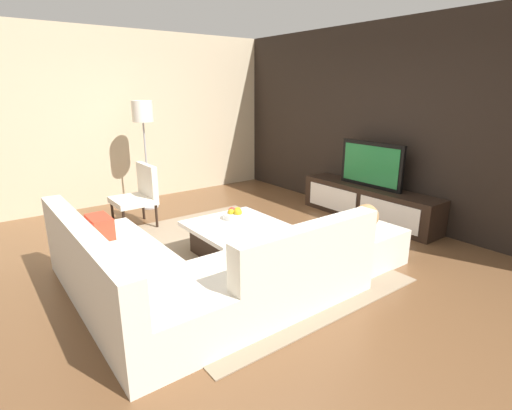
{
  "coord_description": "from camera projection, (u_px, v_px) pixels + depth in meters",
  "views": [
    {
      "loc": [
        3.47,
        -2.31,
        1.9
      ],
      "look_at": [
        -0.2,
        0.47,
        0.52
      ],
      "focal_mm": 27.65,
      "sensor_mm": 36.0,
      "label": 1
    }
  ],
  "objects": [
    {
      "name": "ground_plane",
      "position": [
        234.0,
        259.0,
        4.53
      ],
      "size": [
        14.0,
        14.0,
        0.0
      ],
      "primitive_type": "plane",
      "color": "brown"
    },
    {
      "name": "feature_wall_back",
      "position": [
        388.0,
        123.0,
        5.69
      ],
      "size": [
        6.4,
        0.12,
        2.8
      ],
      "primitive_type": "cube",
      "color": "black",
      "rests_on": "ground"
    },
    {
      "name": "side_wall_left",
      "position": [
        137.0,
        118.0,
        6.69
      ],
      "size": [
        0.12,
        5.2,
        2.8
      ],
      "primitive_type": "cube",
      "color": "beige",
      "rests_on": "ground"
    },
    {
      "name": "area_rug",
      "position": [
        230.0,
        256.0,
        4.61
      ],
      "size": [
        3.31,
        2.41,
        0.01
      ],
      "primitive_type": "cube",
      "color": "gray",
      "rests_on": "ground"
    },
    {
      "name": "media_console",
      "position": [
        368.0,
        203.0,
        5.84
      ],
      "size": [
        2.2,
        0.47,
        0.5
      ],
      "color": "black",
      "rests_on": "ground"
    },
    {
      "name": "television",
      "position": [
        371.0,
        165.0,
        5.68
      ],
      "size": [
        1.04,
        0.06,
        0.65
      ],
      "color": "black",
      "rests_on": "media_console"
    },
    {
      "name": "sectional_couch",
      "position": [
        187.0,
        274.0,
        3.56
      ],
      "size": [
        2.38,
        2.39,
        0.81
      ],
      "color": "silver",
      "rests_on": "ground"
    },
    {
      "name": "coffee_table",
      "position": [
        236.0,
        238.0,
        4.61
      ],
      "size": [
        1.0,
        1.0,
        0.38
      ],
      "color": "black",
      "rests_on": "ground"
    },
    {
      "name": "accent_chair_near",
      "position": [
        139.0,
        192.0,
        5.53
      ],
      "size": [
        0.56,
        0.54,
        0.87
      ],
      "rotation": [
        0.0,
        0.0,
        0.02
      ],
      "color": "black",
      "rests_on": "ground"
    },
    {
      "name": "floor_lamp",
      "position": [
        143.0,
        118.0,
        6.09
      ],
      "size": [
        0.32,
        0.32,
        1.71
      ],
      "color": "#A5A5AA",
      "rests_on": "ground"
    },
    {
      "name": "ottoman",
      "position": [
        364.0,
        245.0,
        4.43
      ],
      "size": [
        0.7,
        0.7,
        0.4
      ],
      "primitive_type": "cube",
      "color": "silver",
      "rests_on": "ground"
    },
    {
      "name": "fruit_bowl",
      "position": [
        235.0,
        214.0,
        4.74
      ],
      "size": [
        0.28,
        0.28,
        0.14
      ],
      "color": "silver",
      "rests_on": "coffee_table"
    },
    {
      "name": "decorative_ball",
      "position": [
        366.0,
        216.0,
        4.34
      ],
      "size": [
        0.27,
        0.27,
        0.27
      ],
      "primitive_type": "sphere",
      "color": "#AD8451",
      "rests_on": "ottoman"
    }
  ]
}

